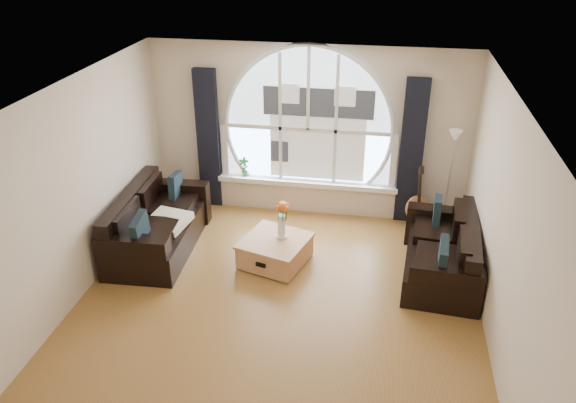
{
  "coord_description": "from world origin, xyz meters",
  "views": [
    {
      "loc": [
        1.11,
        -5.48,
        4.37
      ],
      "look_at": [
        0.0,
        0.9,
        1.05
      ],
      "focal_mm": 34.99,
      "sensor_mm": 36.0,
      "label": 1
    }
  ],
  "objects_px": {
    "sofa_left": "(158,224)",
    "potted_plant": "(244,167)",
    "floor_lamp": "(449,181)",
    "guitar": "(418,195)",
    "coffee_chest": "(275,250)",
    "sofa_right": "(441,249)",
    "vase_flowers": "(282,213)"
  },
  "relations": [
    {
      "from": "vase_flowers",
      "to": "guitar",
      "type": "height_order",
      "value": "vase_flowers"
    },
    {
      "from": "guitar",
      "to": "floor_lamp",
      "type": "bearing_deg",
      "value": -11.59
    },
    {
      "from": "sofa_right",
      "to": "floor_lamp",
      "type": "relative_size",
      "value": 1.11
    },
    {
      "from": "sofa_right",
      "to": "guitar",
      "type": "relative_size",
      "value": 1.68
    },
    {
      "from": "coffee_chest",
      "to": "potted_plant",
      "type": "xyz_separation_m",
      "value": [
        -0.83,
        1.62,
        0.5
      ]
    },
    {
      "from": "floor_lamp",
      "to": "potted_plant",
      "type": "bearing_deg",
      "value": 176.73
    },
    {
      "from": "sofa_left",
      "to": "potted_plant",
      "type": "xyz_separation_m",
      "value": [
        0.91,
        1.52,
        0.31
      ]
    },
    {
      "from": "sofa_left",
      "to": "guitar",
      "type": "distance_m",
      "value": 3.93
    },
    {
      "from": "guitar",
      "to": "potted_plant",
      "type": "xyz_separation_m",
      "value": [
        -2.79,
        0.2,
        0.18
      ]
    },
    {
      "from": "sofa_left",
      "to": "vase_flowers",
      "type": "bearing_deg",
      "value": -3.4
    },
    {
      "from": "vase_flowers",
      "to": "floor_lamp",
      "type": "bearing_deg",
      "value": 30.52
    },
    {
      "from": "coffee_chest",
      "to": "vase_flowers",
      "type": "bearing_deg",
      "value": 59.4
    },
    {
      "from": "sofa_right",
      "to": "floor_lamp",
      "type": "bearing_deg",
      "value": 88.41
    },
    {
      "from": "sofa_right",
      "to": "floor_lamp",
      "type": "distance_m",
      "value": 1.4
    },
    {
      "from": "sofa_left",
      "to": "coffee_chest",
      "type": "distance_m",
      "value": 1.75
    },
    {
      "from": "floor_lamp",
      "to": "guitar",
      "type": "relative_size",
      "value": 1.51
    },
    {
      "from": "sofa_right",
      "to": "vase_flowers",
      "type": "relative_size",
      "value": 2.54
    },
    {
      "from": "coffee_chest",
      "to": "floor_lamp",
      "type": "bearing_deg",
      "value": 47.39
    },
    {
      "from": "sofa_left",
      "to": "sofa_right",
      "type": "distance_m",
      "value": 3.98
    },
    {
      "from": "vase_flowers",
      "to": "sofa_left",
      "type": "bearing_deg",
      "value": 179.1
    },
    {
      "from": "coffee_chest",
      "to": "sofa_right",
      "type": "bearing_deg",
      "value": 19.15
    },
    {
      "from": "sofa_left",
      "to": "potted_plant",
      "type": "relative_size",
      "value": 6.14
    },
    {
      "from": "coffee_chest",
      "to": "potted_plant",
      "type": "relative_size",
      "value": 2.69
    },
    {
      "from": "sofa_left",
      "to": "floor_lamp",
      "type": "distance_m",
      "value": 4.36
    },
    {
      "from": "sofa_left",
      "to": "coffee_chest",
      "type": "bearing_deg",
      "value": -5.92
    },
    {
      "from": "coffee_chest",
      "to": "vase_flowers",
      "type": "xyz_separation_m",
      "value": [
        0.08,
        0.08,
        0.56
      ]
    },
    {
      "from": "sofa_right",
      "to": "guitar",
      "type": "height_order",
      "value": "guitar"
    },
    {
      "from": "guitar",
      "to": "potted_plant",
      "type": "distance_m",
      "value": 2.81
    },
    {
      "from": "sofa_left",
      "to": "vase_flowers",
      "type": "relative_size",
      "value": 2.78
    },
    {
      "from": "sofa_right",
      "to": "potted_plant",
      "type": "height_order",
      "value": "potted_plant"
    },
    {
      "from": "sofa_left",
      "to": "coffee_chest",
      "type": "relative_size",
      "value": 2.29
    },
    {
      "from": "vase_flowers",
      "to": "potted_plant",
      "type": "relative_size",
      "value": 2.21
    }
  ]
}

